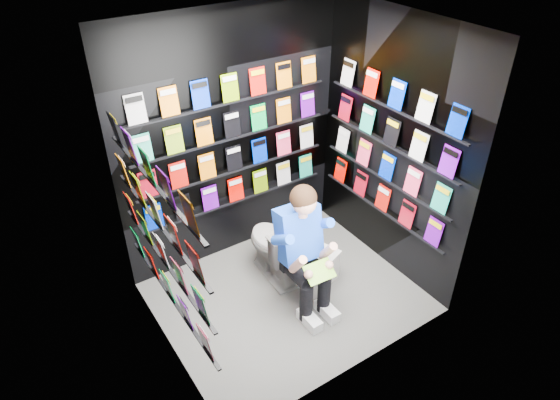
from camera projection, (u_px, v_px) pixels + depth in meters
floor at (287, 297)px, 4.95m from camera, size 2.40×2.40×0.00m
ceiling at (290, 29)px, 3.51m from camera, size 2.40×2.40×0.00m
wall_back at (232, 141)px, 4.93m from camera, size 2.40×0.04×2.60m
wall_front at (368, 248)px, 3.53m from camera, size 2.40×0.04×2.60m
wall_left at (154, 233)px, 3.68m from camera, size 0.04×2.00×2.60m
wall_right at (392, 149)px, 4.78m from camera, size 0.04×2.00×2.60m
comics_back at (233, 142)px, 4.90m from camera, size 2.10×0.06×1.37m
comics_left at (158, 231)px, 3.69m from camera, size 0.06×1.70×1.37m
comics_right at (390, 150)px, 4.76m from camera, size 0.06×1.70×1.37m
toilet at (275, 247)px, 5.02m from camera, size 0.47×0.78×0.73m
longbox at (317, 263)px, 5.14m from camera, size 0.35×0.46×0.30m
longbox_lid at (318, 250)px, 5.05m from camera, size 0.38×0.48×0.03m
reader at (297, 233)px, 4.53m from camera, size 0.58×0.82×1.44m
held_comic at (319, 272)px, 4.40m from camera, size 0.28×0.18×0.12m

